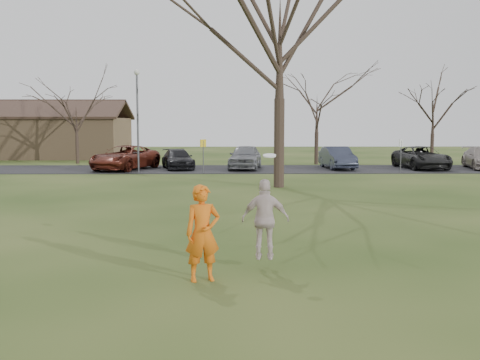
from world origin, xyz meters
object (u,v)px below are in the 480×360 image
car_6 (421,157)px  building (11,136)px  car_5 (337,158)px  player_defender (203,233)px  car_3 (178,159)px  catching_play (265,219)px  big_tree (280,38)px  car_4 (245,157)px  lamp_post (137,108)px  car_2 (125,158)px

car_6 → building: building is taller
car_5 → building: building is taller
car_6 → player_defender: bearing=-121.3°
car_3 → car_5: 10.59m
catching_play → big_tree: big_tree is taller
catching_play → big_tree: 16.02m
car_5 → building: 29.71m
car_3 → car_4: (4.46, -0.22, 0.17)m
catching_play → car_5: bearing=75.9°
car_3 → car_4: car_4 is taller
lamp_post → car_4: bearing=20.1°
car_6 → car_4: bearing=176.7°
car_4 → building: (-20.60, 13.08, 1.09)m
car_4 → lamp_post: 7.70m
car_6 → building: size_ratio=0.26×
car_6 → building: 34.83m
car_4 → car_5: bearing=9.2°
car_3 → car_6: size_ratio=0.83×
car_5 → big_tree: size_ratio=0.32×
car_6 → building: bearing=154.0°
lamp_post → car_6: bearing=8.1°
car_5 → car_6: 5.61m
player_defender → car_2: 25.92m
car_4 → catching_play: catching_play is taller
lamp_post → big_tree: 11.38m
player_defender → car_3: player_defender is taller
car_2 → catching_play: bearing=-52.6°
building → lamp_post: size_ratio=3.29×
car_2 → car_5: bearing=22.0°
car_3 → catching_play: size_ratio=1.99×
car_4 → car_6: 11.74m
car_5 → car_6: size_ratio=0.83×
player_defender → big_tree: bearing=63.8°
player_defender → building: 43.08m
car_2 → lamp_post: bearing=-39.3°
building → car_2: bearing=-46.5°
catching_play → car_4: bearing=89.7°
building → lamp_post: bearing=-47.9°
player_defender → car_6: player_defender is taller
car_6 → catching_play: size_ratio=2.41×
car_3 → big_tree: size_ratio=0.31×
car_3 → car_4: bearing=-16.7°
catching_play → car_6: bearing=64.5°
car_3 → big_tree: (5.86, -10.14, 6.32)m
car_2 → car_4: size_ratio=1.19×
car_4 → car_2: bearing=-169.8°
car_4 → lamp_post: lamp_post is taller
catching_play → big_tree: (1.52, 14.81, 5.92)m
building → lamp_post: lamp_post is taller
car_2 → car_3: bearing=29.5°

